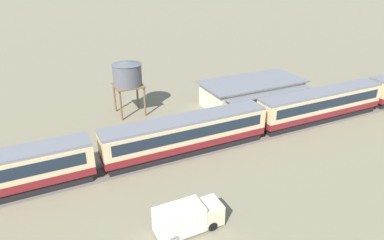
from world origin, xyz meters
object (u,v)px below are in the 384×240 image
object	(u,v)px
station_building	(252,92)
water_tower	(127,74)
passenger_train	(189,133)
delivery_truck_cream	(187,218)

from	to	relation	value
station_building	water_tower	xyz separation A→B (m)	(-17.25, 4.44, 3.91)
passenger_train	delivery_truck_cream	bearing A→B (deg)	-115.88
station_building	delivery_truck_cream	bearing A→B (deg)	-134.96
passenger_train	delivery_truck_cream	size ratio (longest dim) A/B	17.87
station_building	passenger_train	bearing A→B (deg)	-149.03
station_building	delivery_truck_cream	distance (m)	27.98
passenger_train	water_tower	bearing A→B (deg)	102.60
station_building	delivery_truck_cream	world-z (taller)	station_building
station_building	water_tower	bearing A→B (deg)	165.58
water_tower	delivery_truck_cream	size ratio (longest dim) A/B	1.39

